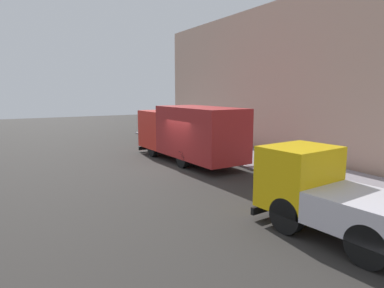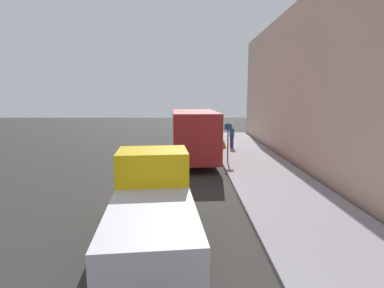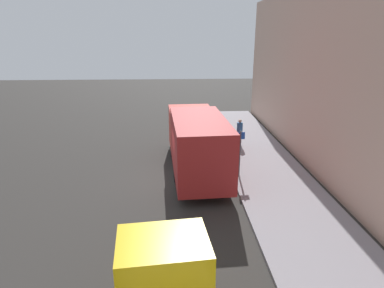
{
  "view_description": "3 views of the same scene",
  "coord_description": "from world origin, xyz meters",
  "px_view_note": "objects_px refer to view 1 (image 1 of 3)",
  "views": [
    {
      "loc": [
        -7.94,
        -15.82,
        4.06
      ],
      "look_at": [
        0.63,
        -0.47,
        1.29
      ],
      "focal_mm": 31.55,
      "sensor_mm": 36.0,
      "label": 1
    },
    {
      "loc": [
        0.99,
        -18.09,
        4.1
      ],
      "look_at": [
        1.17,
        -0.08,
        1.23
      ],
      "focal_mm": 28.24,
      "sensor_mm": 36.0,
      "label": 2
    },
    {
      "loc": [
        0.16,
        -15.34,
        6.99
      ],
      "look_at": [
        1.01,
        1.05,
        1.55
      ],
      "focal_mm": 30.94,
      "sensor_mm": 36.0,
      "label": 3
    }
  ],
  "objects_px": {
    "large_utility_truck": "(188,132)",
    "traffic_cone_orange": "(193,142)",
    "small_flatbed_truck": "(338,197)",
    "street_sign_post": "(228,135)",
    "pedestrian_walking": "(199,133)"
  },
  "relations": [
    {
      "from": "large_utility_truck",
      "to": "traffic_cone_orange",
      "type": "height_order",
      "value": "large_utility_truck"
    },
    {
      "from": "large_utility_truck",
      "to": "small_flatbed_truck",
      "type": "height_order",
      "value": "large_utility_truck"
    },
    {
      "from": "street_sign_post",
      "to": "pedestrian_walking",
      "type": "bearing_deg",
      "value": 79.13
    },
    {
      "from": "small_flatbed_truck",
      "to": "street_sign_post",
      "type": "distance_m",
      "value": 10.69
    },
    {
      "from": "street_sign_post",
      "to": "traffic_cone_orange",
      "type": "bearing_deg",
      "value": 86.5
    },
    {
      "from": "small_flatbed_truck",
      "to": "street_sign_post",
      "type": "xyz_separation_m",
      "value": [
        3.42,
        10.12,
        0.38
      ]
    },
    {
      "from": "street_sign_post",
      "to": "large_utility_truck",
      "type": "bearing_deg",
      "value": 156.91
    },
    {
      "from": "large_utility_truck",
      "to": "small_flatbed_truck",
      "type": "xyz_separation_m",
      "value": [
        -1.28,
        -11.03,
        -0.59
      ]
    },
    {
      "from": "traffic_cone_orange",
      "to": "street_sign_post",
      "type": "relative_size",
      "value": 0.26
    },
    {
      "from": "small_flatbed_truck",
      "to": "street_sign_post",
      "type": "bearing_deg",
      "value": 65.46
    },
    {
      "from": "large_utility_truck",
      "to": "small_flatbed_truck",
      "type": "relative_size",
      "value": 1.51
    },
    {
      "from": "pedestrian_walking",
      "to": "street_sign_post",
      "type": "distance_m",
      "value": 4.97
    },
    {
      "from": "traffic_cone_orange",
      "to": "pedestrian_walking",
      "type": "bearing_deg",
      "value": 14.67
    },
    {
      "from": "small_flatbed_truck",
      "to": "traffic_cone_orange",
      "type": "distance_m",
      "value": 15.28
    },
    {
      "from": "large_utility_truck",
      "to": "small_flatbed_truck",
      "type": "bearing_deg",
      "value": -99.91
    }
  ]
}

